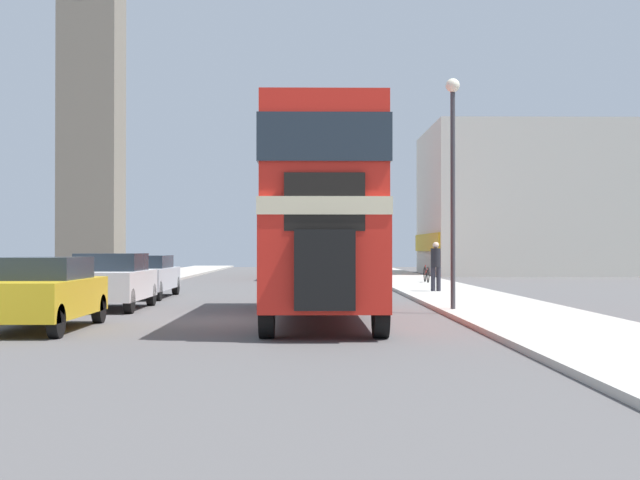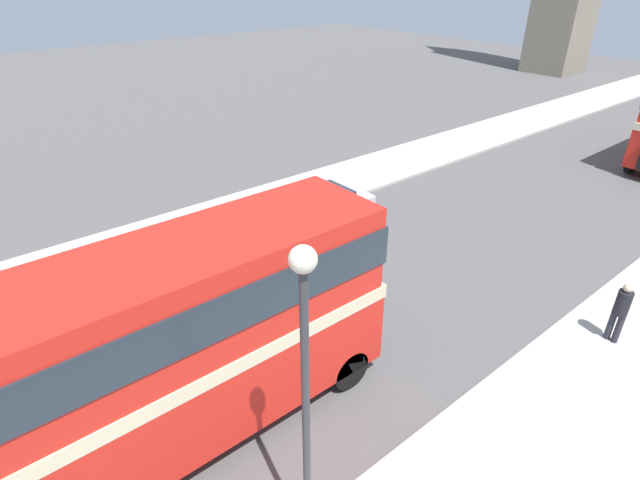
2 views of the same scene
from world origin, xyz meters
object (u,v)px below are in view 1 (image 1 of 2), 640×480
Objects in this scene: double_decker_bus at (320,206)px; bus_distant at (319,231)px; pedestrian_walking at (436,263)px; bicycle_on_pavement at (426,274)px; church_tower at (92,12)px; car_parked_far at (144,275)px; car_parked_mid at (111,280)px; street_lamp at (453,158)px; car_parked_near at (41,292)px.

double_decker_bus is 1.05× the size of bus_distant.
pedestrian_walking is 8.58m from bicycle_on_pavement.
double_decker_bus is 0.29× the size of church_tower.
pedestrian_walking is (10.12, 1.92, 0.38)m from car_parked_far.
pedestrian_walking is at bearing -59.37° from church_tower.
church_tower reaches higher than car_parked_far.
bicycle_on_pavement is (4.80, -9.40, -2.17)m from bus_distant.
pedestrian_walking is at bearing 37.85° from car_parked_mid.
car_parked_mid is (-5.98, -25.66, -1.87)m from bus_distant.
car_parked_far is 12.31m from street_lamp.
car_parked_near is at bearing -90.73° from car_parked_mid.
car_parked_far is at bearing 90.36° from car_parked_near.
bus_distant is at bearing 72.81° from car_parked_far.
double_decker_bus is 6.29× the size of pedestrian_walking.
church_tower reaches higher than car_parked_mid.
car_parked_far is 2.67× the size of bicycle_on_pavement.
car_parked_near is 53.69m from church_tower.
bicycle_on_pavement is at bearing 75.21° from double_decker_bus.
bicycle_on_pavement is at bearing 84.56° from pedestrian_walking.
car_parked_mid is 0.87× the size of car_parked_far.
double_decker_bus reaches higher than bicycle_on_pavement.
street_lamp is at bearing -65.97° from church_tower.
car_parked_near is 6.11m from car_parked_mid.
bus_distant is 2.49× the size of car_parked_near.
bus_distant is 2.60× the size of car_parked_mid.
car_parked_near is 24.87m from bicycle_on_pavement.
pedestrian_walking is 1.01× the size of bicycle_on_pavement.
church_tower reaches higher than street_lamp.
pedestrian_walking is (3.99, -17.92, -1.53)m from bus_distant.
car_parked_near is 0.11× the size of church_tower.
car_parked_mid is (-5.63, 3.23, -1.87)m from double_decker_bus.
bicycle_on_pavement is (10.86, 22.38, -0.28)m from car_parked_near.
bicycle_on_pavement is at bearing 43.67° from car_parked_far.
pedestrian_walking is 44.93m from church_tower.
car_parked_near is (-6.06, -31.78, -1.89)m from bus_distant.
car_parked_near is 17.12m from pedestrian_walking.
double_decker_bus is 6.67m from car_parked_near.
car_parked_mid is 0.70× the size of street_lamp.
bicycle_on_pavement is 18.39m from street_lamp.
street_lamp reaches higher than bicycle_on_pavement.
street_lamp is (3.40, 1.51, 1.30)m from double_decker_bus.
car_parked_far is at bearing -73.86° from church_tower.
double_decker_bus is 2.62× the size of car_parked_near.
church_tower is at bearing 109.69° from double_decker_bus.
bus_distant is 6.00× the size of pedestrian_walking.
church_tower reaches higher than bus_distant.
street_lamp reaches higher than car_parked_far.
car_parked_far is 15.11m from bicycle_on_pavement.
street_lamp is (-1.75, -17.98, 3.47)m from bicycle_on_pavement.
car_parked_near is 1.04× the size of car_parked_mid.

